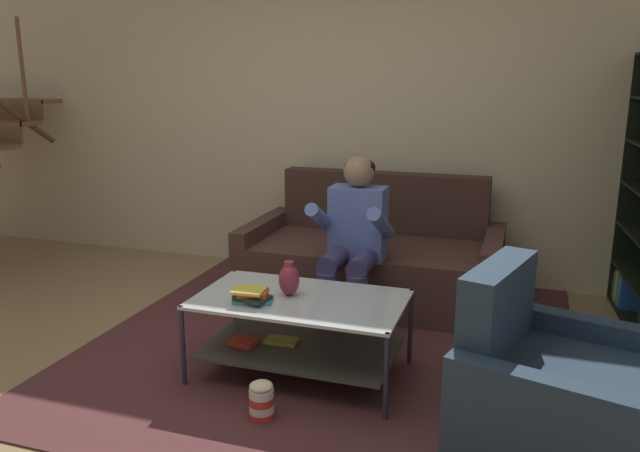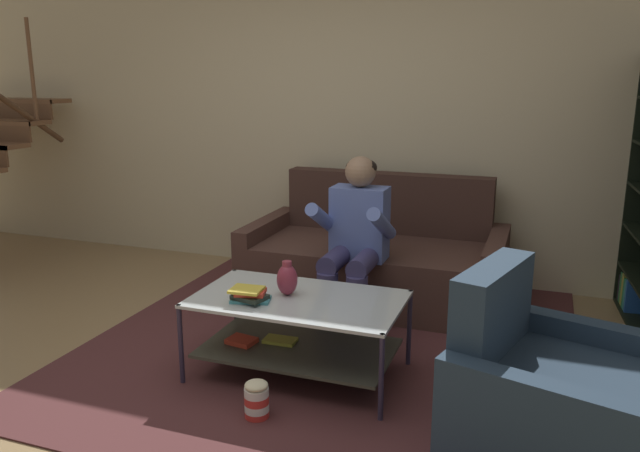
# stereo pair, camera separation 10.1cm
# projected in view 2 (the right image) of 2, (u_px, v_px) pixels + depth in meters

# --- Properties ---
(ground) EXTENTS (16.80, 16.80, 0.00)m
(ground) POSITION_uv_depth(u_px,v_px,m) (203.00, 396.00, 3.40)
(ground) COLOR #9A7C53
(back_partition) EXTENTS (8.40, 0.12, 2.90)m
(back_partition) POSITION_uv_depth(u_px,v_px,m) (343.00, 105.00, 5.30)
(back_partition) COLOR beige
(back_partition) RESTS_ON ground
(couch) EXTENTS (1.92, 0.99, 0.93)m
(couch) POSITION_uv_depth(u_px,v_px,m) (376.00, 261.00, 4.82)
(couch) COLOR #493028
(couch) RESTS_ON ground
(person_seated_center) EXTENTS (0.50, 0.58, 1.17)m
(person_seated_center) POSITION_uv_depth(u_px,v_px,m) (355.00, 236.00, 4.21)
(person_seated_center) COLOR #3C3763
(person_seated_center) RESTS_ON ground
(coffee_table) EXTENTS (1.18, 0.69, 0.48)m
(coffee_table) POSITION_uv_depth(u_px,v_px,m) (297.00, 323.00, 3.57)
(coffee_table) COLOR silver
(coffee_table) RESTS_ON ground
(area_rug) EXTENTS (3.00, 3.35, 0.01)m
(area_rug) POSITION_uv_depth(u_px,v_px,m) (337.00, 336.00, 4.15)
(area_rug) COLOR #51292A
(area_rug) RESTS_ON ground
(vase) EXTENTS (0.12, 0.12, 0.20)m
(vase) POSITION_uv_depth(u_px,v_px,m) (287.00, 279.00, 3.55)
(vase) COLOR maroon
(vase) RESTS_ON coffee_table
(book_stack) EXTENTS (0.24, 0.19, 0.08)m
(book_stack) POSITION_uv_depth(u_px,v_px,m) (250.00, 295.00, 3.46)
(book_stack) COLOR teal
(book_stack) RESTS_ON coffee_table
(armchair) EXTENTS (1.02, 1.04, 0.87)m
(armchair) POSITION_uv_depth(u_px,v_px,m) (550.00, 401.00, 2.78)
(armchair) COLOR #243649
(armchair) RESTS_ON ground
(popcorn_tub) EXTENTS (0.13, 0.13, 0.21)m
(popcorn_tub) POSITION_uv_depth(u_px,v_px,m) (257.00, 400.00, 3.15)
(popcorn_tub) COLOR red
(popcorn_tub) RESTS_ON ground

